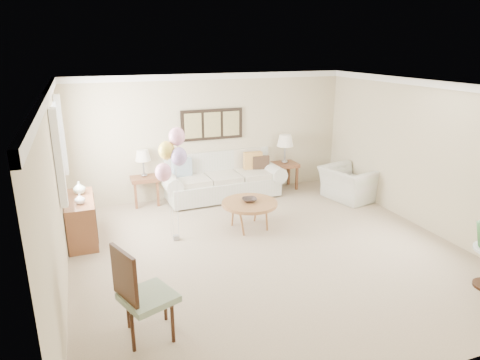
{
  "coord_description": "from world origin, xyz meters",
  "views": [
    {
      "loc": [
        -2.6,
        -5.63,
        3.16
      ],
      "look_at": [
        -0.26,
        0.6,
        1.05
      ],
      "focal_mm": 32.0,
      "sensor_mm": 36.0,
      "label": 1
    }
  ],
  "objects": [
    {
      "name": "end_table_right",
      "position": [
        1.64,
        2.78,
        0.5
      ],
      "size": [
        0.55,
        0.5,
        0.6
      ],
      "color": "brown",
      "rests_on": "ground"
    },
    {
      "name": "credenza",
      "position": [
        -2.76,
        1.5,
        0.37
      ],
      "size": [
        0.46,
        1.2,
        0.74
      ],
      "color": "brown",
      "rests_on": "ground"
    },
    {
      "name": "accent_chair",
      "position": [
        -2.18,
        -1.41,
        0.57
      ],
      "size": [
        0.7,
        0.7,
        1.1
      ],
      "color": "gray",
      "rests_on": "ground"
    },
    {
      "name": "lamp_left",
      "position": [
        -1.5,
        2.84,
        1.02
      ],
      "size": [
        0.31,
        0.31,
        0.55
      ],
      "color": "gray",
      "rests_on": "end_table_left"
    },
    {
      "name": "ground_plane",
      "position": [
        0.0,
        0.0,
        0.0
      ],
      "size": [
        6.0,
        6.0,
        0.0
      ],
      "primitive_type": "plane",
      "color": "tan"
    },
    {
      "name": "coffee_table",
      "position": [
        0.05,
        0.95,
        0.46
      ],
      "size": [
        0.99,
        0.99,
        0.5
      ],
      "color": "#A06E45",
      "rests_on": "ground"
    },
    {
      "name": "decor_bowl",
      "position": [
        0.06,
        0.97,
        0.53
      ],
      "size": [
        0.31,
        0.31,
        0.06
      ],
      "primitive_type": "imported",
      "rotation": [
        0.0,
        0.0,
        -0.19
      ],
      "color": "#312623",
      "rests_on": "coffee_table"
    },
    {
      "name": "sofa",
      "position": [
        0.12,
        2.73,
        0.38
      ],
      "size": [
        2.64,
        1.06,
        0.96
      ],
      "color": "beige",
      "rests_on": "ground"
    },
    {
      "name": "end_table_left",
      "position": [
        -1.5,
        2.84,
        0.51
      ],
      "size": [
        0.55,
        0.5,
        0.6
      ],
      "color": "brown",
      "rests_on": "ground"
    },
    {
      "name": "armchair",
      "position": [
        2.61,
        1.63,
        0.34
      ],
      "size": [
        1.13,
        1.23,
        0.69
      ],
      "primitive_type": "imported",
      "rotation": [
        0.0,
        0.0,
        1.79
      ],
      "color": "beige",
      "rests_on": "ground"
    },
    {
      "name": "lamp_right",
      "position": [
        1.64,
        2.78,
        1.1
      ],
      "size": [
        0.37,
        0.37,
        0.65
      ],
      "color": "gray",
      "rests_on": "end_table_right"
    },
    {
      "name": "room_shell",
      "position": [
        -0.11,
        0.09,
        1.63
      ],
      "size": [
        6.04,
        6.04,
        2.6
      ],
      "color": "beige",
      "rests_on": "ground"
    },
    {
      "name": "wall_art_triptych",
      "position": [
        0.0,
        2.96,
        1.55
      ],
      "size": [
        1.35,
        0.06,
        0.65
      ],
      "color": "black",
      "rests_on": "ground"
    },
    {
      "name": "vase_sage",
      "position": [
        -2.74,
        1.75,
        0.85
      ],
      "size": [
        0.26,
        0.26,
        0.21
      ],
      "primitive_type": "imported",
      "rotation": [
        0.0,
        0.0,
        0.37
      ],
      "color": "silver",
      "rests_on": "credenza"
    },
    {
      "name": "vase_white",
      "position": [
        -2.74,
        1.23,
        0.82
      ],
      "size": [
        0.18,
        0.18,
        0.17
      ],
      "primitive_type": "imported",
      "rotation": [
        0.0,
        0.0,
        0.09
      ],
      "color": "white",
      "rests_on": "credenza"
    },
    {
      "name": "balloon_cluster",
      "position": [
        -1.29,
        0.98,
        1.48
      ],
      "size": [
        0.54,
        0.4,
        1.91
      ],
      "color": "gray",
      "rests_on": "ground"
    }
  ]
}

